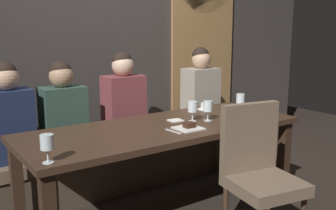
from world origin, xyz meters
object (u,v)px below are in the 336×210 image
chair_near_side (258,167)px  wine_glass_far_right (193,108)px  dining_table (163,136)px  banquette_bench (122,163)px  diner_far_end (124,99)px  wine_glass_near_left (240,99)px  fork_on_table (173,131)px  diner_near_end (201,89)px  espresso_cup (204,107)px  dessert_plate (189,127)px  diner_bearded (63,109)px  wine_glass_far_left (47,143)px  diner_redhead (8,115)px  wine_glass_end_right (208,107)px

chair_near_side → wine_glass_far_right: bearing=90.9°
dining_table → banquette_bench: dining_table is taller
diner_far_end → wine_glass_near_left: diner_far_end is taller
chair_near_side → diner_far_end: diner_far_end is taller
dining_table → fork_on_table: 0.22m
diner_near_end → espresso_cup: diner_near_end is taller
diner_near_end → espresso_cup: bearing=-126.4°
dessert_plate → diner_far_end: bearing=94.2°
diner_far_end → diner_near_end: diner_near_end is taller
wine_glass_near_left → dessert_plate: 0.79m
wine_glass_near_left → diner_bearded: bearing=153.9°
wine_glass_far_left → espresso_cup: bearing=20.3°
espresso_cup → dessert_plate: bearing=-139.2°
diner_near_end → wine_glass_far_right: size_ratio=5.11×
diner_redhead → diner_far_end: diner_far_end is taller
espresso_cup → diner_redhead: bearing=165.3°
diner_bearded → wine_glass_far_left: (-0.47, -1.04, 0.04)m
dining_table → wine_glass_far_left: wine_glass_far_left is taller
diner_redhead → espresso_cup: size_ratio=6.55×
dining_table → wine_glass_far_right: 0.34m
banquette_bench → fork_on_table: 1.03m
chair_near_side → diner_near_end: bearing=64.6°
diner_near_end → wine_glass_far_left: 2.24m
wine_glass_far_left → wine_glass_near_left: (1.86, 0.35, 0.00)m
diner_far_end → wine_glass_end_right: size_ratio=5.04×
dining_table → wine_glass_end_right: (0.39, -0.08, 0.20)m
diner_far_end → espresso_cup: diner_far_end is taller
banquette_bench → dessert_plate: bearing=-83.7°
wine_glass_far_right → chair_near_side: bearing=-89.1°
dining_table → chair_near_side: (0.29, -0.72, -0.09)m
wine_glass_near_left → wine_glass_far_right: (-0.58, -0.04, -0.00)m
diner_far_end → wine_glass_end_right: bearing=-65.5°
wine_glass_near_left → fork_on_table: wine_glass_near_left is taller
fork_on_table → chair_near_side: bearing=-62.8°
banquette_bench → diner_bearded: bearing=179.4°
chair_near_side → wine_glass_far_right: (-0.01, 0.70, 0.29)m
dessert_plate → chair_near_side: bearing=-70.6°
wine_glass_far_left → wine_glass_far_right: bearing=13.7°
banquette_bench → wine_glass_near_left: 1.26m
espresso_cup → dessert_plate: size_ratio=0.63×
banquette_bench → wine_glass_end_right: size_ratio=15.24×
diner_bearded → dessert_plate: size_ratio=4.06×
diner_bearded → fork_on_table: 1.03m
wine_glass_far_left → fork_on_table: size_ratio=0.96×
wine_glass_far_right → wine_glass_end_right: bearing=-27.6°
diner_redhead → wine_glass_end_right: diner_redhead is taller
wine_glass_near_left → fork_on_table: bearing=-166.3°
dining_table → wine_glass_far_right: (0.27, -0.02, 0.20)m
chair_near_side → wine_glass_near_left: (0.57, 0.74, 0.30)m
dining_table → diner_redhead: 1.21m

